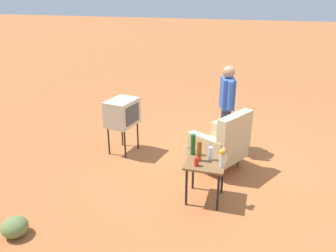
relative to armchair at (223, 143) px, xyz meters
name	(u,v)px	position (x,y,z in m)	size (l,w,h in m)	color
ground_plane	(225,162)	(-0.28, 0.04, -0.50)	(60.00, 60.00, 0.00)	#AD6033
armchair	(223,143)	(0.00, 0.00, 0.00)	(1.04, 1.05, 1.06)	brown
side_table	(206,167)	(0.94, -0.12, 0.03)	(0.56, 0.56, 0.62)	black
tv_on_stand	(122,113)	(-0.18, -1.87, 0.28)	(0.67, 0.54, 1.03)	black
person_standing	(227,104)	(-0.76, -0.05, 0.44)	(0.55, 0.32, 1.64)	#2D3347
bottle_tall_amber	(199,151)	(0.93, -0.22, 0.27)	(0.07, 0.07, 0.30)	brown
bottle_short_clear	(210,154)	(0.87, -0.07, 0.22)	(0.06, 0.06, 0.20)	silver
bottle_wine_green	(193,144)	(0.77, -0.35, 0.28)	(0.07, 0.07, 0.32)	#1E5623
soda_can_red	(197,162)	(1.09, -0.23, 0.18)	(0.07, 0.07, 0.12)	red
flower_vase	(223,156)	(1.00, 0.12, 0.27)	(0.14, 0.10, 0.27)	silver
shrub_far	(15,227)	(2.39, -2.26, -0.37)	(0.33, 0.33, 0.25)	olive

